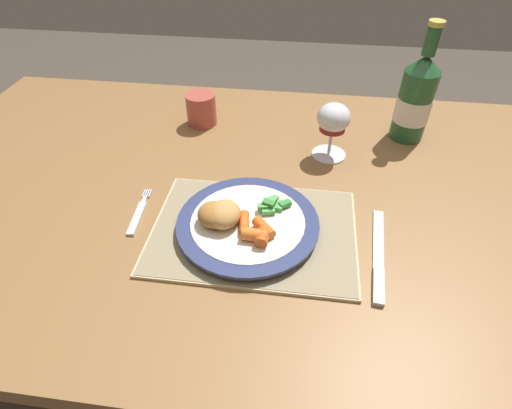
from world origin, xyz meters
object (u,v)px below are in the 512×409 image
Objects in this scene: wine_glass at (333,121)px; dinner_plate at (248,224)px; dining_table at (250,217)px; drinking_cup at (201,108)px; table_knife at (378,262)px; fork at (138,215)px; bottle at (415,99)px.

dinner_plate is at bearing -118.80° from wine_glass.
dining_table is 19.75× the size of drinking_cup.
table_knife is (0.24, -0.17, 0.09)m from dining_table.
fork reaches higher than dining_table.
fork is 1.03× the size of wine_glass.
table_knife is at bearing -75.36° from wine_glass.
bottle reaches higher than dining_table.
table_knife is at bearing -46.15° from drinking_cup.
table_knife is at bearing -35.00° from dining_table.
dinner_plate is (0.02, -0.12, 0.10)m from dining_table.
table_knife is at bearing -7.68° from fork.
table_knife reaches higher than dining_table.
table_knife is 0.57m from drinking_cup.
table_knife is 1.73× the size of wine_glass.
wine_glass reaches higher than drinking_cup.
drinking_cup is at bearing 114.90° from dinner_plate.
drinking_cup is (-0.31, 0.10, -0.05)m from wine_glass.
bottle is at bearing 35.38° from dining_table.
drinking_cup is at bearing 83.54° from fork.
wine_glass reaches higher than dinner_plate.
dining_table is at bearing 145.00° from table_knife.
fork is 0.35m from drinking_cup.
fork is 1.67× the size of drinking_cup.
drinking_cup reaches higher than table_knife.
wine_glass is at bearing 61.20° from dinner_plate.
dinner_plate is 1.96× the size of fork.
dining_table is 0.24m from fork.
dinner_plate is 0.95× the size of bottle.
drinking_cup is at bearing -179.89° from bottle.
dinner_plate is 0.31m from wine_glass.
bottle is at bearing 33.37° from fork.
drinking_cup reaches higher than dinner_plate.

